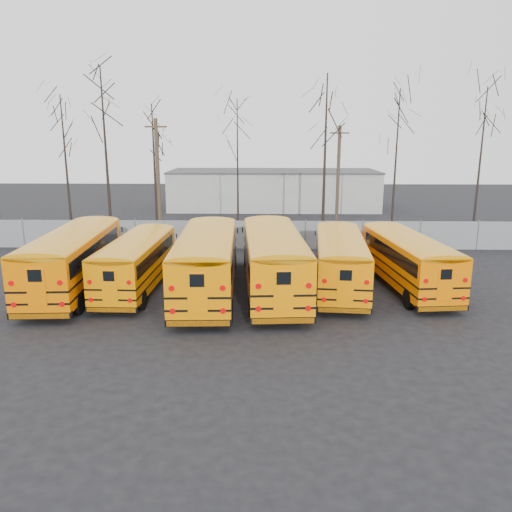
{
  "coord_description": "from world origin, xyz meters",
  "views": [
    {
      "loc": [
        1.29,
        -22.41,
        7.83
      ],
      "look_at": [
        0.73,
        3.19,
        1.6
      ],
      "focal_mm": 35.0,
      "sensor_mm": 36.0,
      "label": 1
    }
  ],
  "objects_px": {
    "bus_b": "(138,258)",
    "bus_d": "(273,256)",
    "utility_pole_left": "(158,179)",
    "bus_c": "(207,257)",
    "utility_pole_right": "(338,180)",
    "bus_f": "(406,256)",
    "bus_e": "(340,257)",
    "bus_a": "(75,255)"
  },
  "relations": [
    {
      "from": "bus_b",
      "to": "bus_c",
      "type": "relative_size",
      "value": 0.85
    },
    {
      "from": "bus_c",
      "to": "bus_e",
      "type": "relative_size",
      "value": 1.12
    },
    {
      "from": "utility_pole_left",
      "to": "bus_b",
      "type": "bearing_deg",
      "value": -96.7
    },
    {
      "from": "bus_b",
      "to": "bus_e",
      "type": "bearing_deg",
      "value": 2.65
    },
    {
      "from": "utility_pole_left",
      "to": "utility_pole_right",
      "type": "xyz_separation_m",
      "value": [
        13.56,
        2.11,
        -0.24
      ]
    },
    {
      "from": "utility_pole_left",
      "to": "bus_d",
      "type": "bearing_deg",
      "value": -69.73
    },
    {
      "from": "bus_b",
      "to": "bus_d",
      "type": "bearing_deg",
      "value": -3.31
    },
    {
      "from": "utility_pole_left",
      "to": "utility_pole_right",
      "type": "bearing_deg",
      "value": -4.35
    },
    {
      "from": "bus_b",
      "to": "bus_d",
      "type": "xyz_separation_m",
      "value": [
        7.01,
        -0.56,
        0.29
      ]
    },
    {
      "from": "bus_e",
      "to": "utility_pole_right",
      "type": "height_order",
      "value": "utility_pole_right"
    },
    {
      "from": "bus_b",
      "to": "bus_f",
      "type": "xyz_separation_m",
      "value": [
        13.96,
        0.53,
        0.04
      ]
    },
    {
      "from": "bus_c",
      "to": "bus_d",
      "type": "height_order",
      "value": "bus_d"
    },
    {
      "from": "bus_a",
      "to": "bus_e",
      "type": "xyz_separation_m",
      "value": [
        13.61,
        0.59,
        -0.18
      ]
    },
    {
      "from": "bus_a",
      "to": "bus_e",
      "type": "distance_m",
      "value": 13.62
    },
    {
      "from": "bus_f",
      "to": "utility_pole_right",
      "type": "xyz_separation_m",
      "value": [
        -1.78,
        13.71,
        2.71
      ]
    },
    {
      "from": "bus_f",
      "to": "utility_pole_left",
      "type": "bearing_deg",
      "value": 137.09
    },
    {
      "from": "bus_a",
      "to": "utility_pole_right",
      "type": "xyz_separation_m",
      "value": [
        15.32,
        14.58,
        2.51
      ]
    },
    {
      "from": "bus_f",
      "to": "bus_c",
      "type": "bearing_deg",
      "value": -177.71
    },
    {
      "from": "bus_a",
      "to": "bus_d",
      "type": "xyz_separation_m",
      "value": [
        10.14,
        -0.22,
        0.05
      ]
    },
    {
      "from": "bus_a",
      "to": "bus_d",
      "type": "bearing_deg",
      "value": -4.78
    },
    {
      "from": "bus_b",
      "to": "bus_f",
      "type": "height_order",
      "value": "bus_f"
    },
    {
      "from": "bus_b",
      "to": "bus_c",
      "type": "bearing_deg",
      "value": -12.77
    },
    {
      "from": "bus_b",
      "to": "bus_c",
      "type": "xyz_separation_m",
      "value": [
        3.71,
        -0.93,
        0.28
      ]
    },
    {
      "from": "utility_pole_left",
      "to": "utility_pole_right",
      "type": "distance_m",
      "value": 13.72
    },
    {
      "from": "utility_pole_left",
      "to": "utility_pole_right",
      "type": "height_order",
      "value": "utility_pole_left"
    },
    {
      "from": "bus_f",
      "to": "utility_pole_left",
      "type": "relative_size",
      "value": 1.16
    },
    {
      "from": "bus_a",
      "to": "bus_c",
      "type": "relative_size",
      "value": 0.98
    },
    {
      "from": "utility_pole_left",
      "to": "bus_c",
      "type": "bearing_deg",
      "value": -81.88
    },
    {
      "from": "bus_d",
      "to": "bus_e",
      "type": "height_order",
      "value": "bus_d"
    },
    {
      "from": "bus_d",
      "to": "bus_f",
      "type": "distance_m",
      "value": 7.04
    },
    {
      "from": "bus_f",
      "to": "utility_pole_left",
      "type": "height_order",
      "value": "utility_pole_left"
    },
    {
      "from": "bus_c",
      "to": "utility_pole_left",
      "type": "relative_size",
      "value": 1.31
    },
    {
      "from": "bus_c",
      "to": "utility_pole_right",
      "type": "relative_size",
      "value": 1.38
    },
    {
      "from": "utility_pole_left",
      "to": "utility_pole_right",
      "type": "relative_size",
      "value": 1.05
    },
    {
      "from": "bus_e",
      "to": "bus_b",
      "type": "bearing_deg",
      "value": -173.4
    },
    {
      "from": "bus_e",
      "to": "utility_pole_left",
      "type": "distance_m",
      "value": 17.03
    },
    {
      "from": "bus_d",
      "to": "utility_pole_left",
      "type": "distance_m",
      "value": 15.45
    },
    {
      "from": "bus_a",
      "to": "bus_d",
      "type": "distance_m",
      "value": 10.14
    },
    {
      "from": "bus_e",
      "to": "bus_c",
      "type": "bearing_deg",
      "value": -164.86
    },
    {
      "from": "bus_b",
      "to": "utility_pole_right",
      "type": "distance_m",
      "value": 18.94
    },
    {
      "from": "bus_f",
      "to": "utility_pole_right",
      "type": "height_order",
      "value": "utility_pole_right"
    },
    {
      "from": "bus_b",
      "to": "utility_pole_left",
      "type": "xyz_separation_m",
      "value": [
        -1.38,
        12.13,
        2.99
      ]
    }
  ]
}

